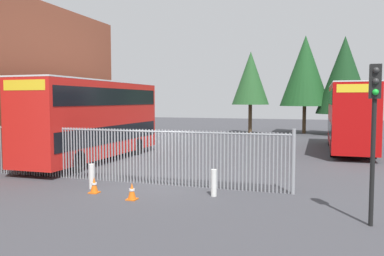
{
  "coord_description": "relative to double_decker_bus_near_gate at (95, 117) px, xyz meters",
  "views": [
    {
      "loc": [
        5.98,
        -14.34,
        3.35
      ],
      "look_at": [
        0.0,
        4.0,
        2.0
      ],
      "focal_mm": 36.81,
      "sensor_mm": 36.0,
      "label": 1
    }
  ],
  "objects": [
    {
      "name": "tree_short_side",
      "position": [
        10.29,
        22.54,
        3.91
      ],
      "size": [
        4.96,
        4.96,
        9.88
      ],
      "color": "#4C3823",
      "rests_on": "ground"
    },
    {
      "name": "traffic_light_kerbside",
      "position": [
        13.17,
        -7.64,
        0.56
      ],
      "size": [
        0.28,
        0.33,
        4.3
      ],
      "color": "black",
      "rests_on": "ground"
    },
    {
      "name": "double_decker_bus_behind_fence_left",
      "position": [
        13.7,
        9.02,
        0.0
      ],
      "size": [
        2.54,
        10.81,
        4.42
      ],
      "color": "#B70C0C",
      "rests_on": "ground"
    },
    {
      "name": "tree_mid_row",
      "position": [
        13.97,
        21.82,
        3.36
      ],
      "size": [
        5.21,
        5.21,
        9.52
      ],
      "color": "#4C3823",
      "rests_on": "ground"
    },
    {
      "name": "bollard_near_left",
      "position": [
        3.61,
        -6.07,
        -1.95
      ],
      "size": [
        0.2,
        0.2,
        0.95
      ],
      "primitive_type": "cylinder",
      "color": "silver",
      "rests_on": "ground"
    },
    {
      "name": "traffic_cone_mid_forecourt",
      "position": [
        4.09,
        -6.66,
        -2.13
      ],
      "size": [
        0.34,
        0.34,
        0.59
      ],
      "color": "orange",
      "rests_on": "ground"
    },
    {
      "name": "ground_plane",
      "position": [
        5.84,
        3.41,
        -2.42
      ],
      "size": [
        100.0,
        100.0,
        0.0
      ],
      "primitive_type": "plane",
      "color": "#3D3D42"
    },
    {
      "name": "bollard_center_front",
      "position": [
        8.33,
        -5.78,
        -1.95
      ],
      "size": [
        0.2,
        0.2,
        0.95
      ],
      "primitive_type": "cylinder",
      "color": "silver",
      "rests_on": "ground"
    },
    {
      "name": "tree_tall_back",
      "position": [
        5.21,
        19.99,
        3.11
      ],
      "size": [
        3.65,
        3.65,
        8.16
      ],
      "color": "#4C3823",
      "rests_on": "ground"
    },
    {
      "name": "double_decker_bus_near_gate",
      "position": [
        0.0,
        0.0,
        0.0
      ],
      "size": [
        2.54,
        10.81,
        4.42
      ],
      "color": "red",
      "rests_on": "ground"
    },
    {
      "name": "traffic_cone_by_gate",
      "position": [
        5.83,
        -7.12,
        -2.13
      ],
      "size": [
        0.34,
        0.34,
        0.59
      ],
      "color": "orange",
      "rests_on": "ground"
    },
    {
      "name": "palisade_fence",
      "position": [
        4.36,
        -4.59,
        -1.24
      ],
      "size": [
        13.33,
        0.14,
        2.35
      ],
      "color": "gray",
      "rests_on": "ground"
    }
  ]
}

